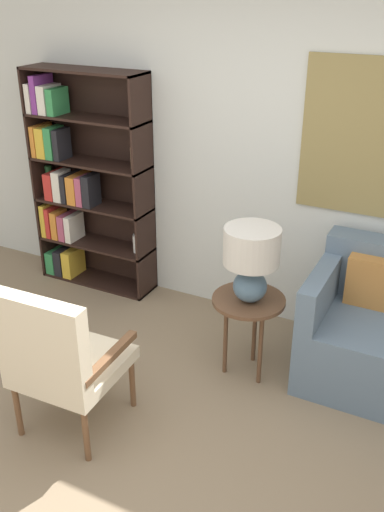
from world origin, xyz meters
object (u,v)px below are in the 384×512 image
side_table (248,308)px  table_lamp (251,256)px  armchair (58,356)px  bookshelf (78,185)px

side_table → table_lamp: table_lamp is taller
armchair → side_table: bearing=54.9°
bookshelf → side_table: 1.94m
armchair → side_table: 1.26m
side_table → table_lamp: bearing=-60.7°
table_lamp → bookshelf: bearing=160.6°
bookshelf → table_lamp: 1.92m
armchair → table_lamp: bearing=54.0°
bookshelf → armchair: bearing=-56.8°
bookshelf → armchair: 2.00m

